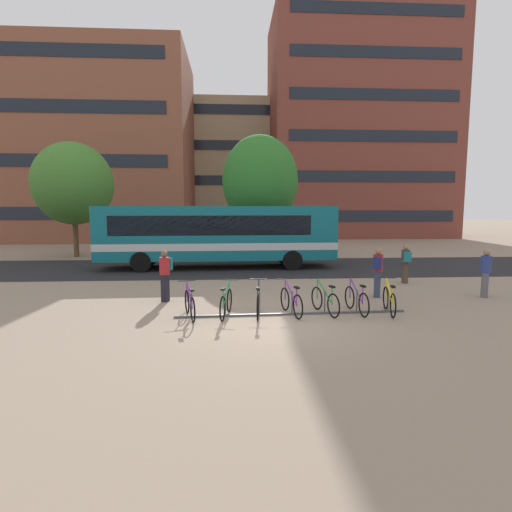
# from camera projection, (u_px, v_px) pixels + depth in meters

# --- Properties ---
(ground) EXTENTS (200.00, 200.00, 0.00)m
(ground) POSITION_uv_depth(u_px,v_px,m) (268.00, 323.00, 10.83)
(ground) COLOR gray
(bus_lane_asphalt) EXTENTS (80.00, 7.20, 0.01)m
(bus_lane_asphalt) POSITION_uv_depth(u_px,v_px,m) (250.00, 267.00, 21.09)
(bus_lane_asphalt) COLOR #232326
(bus_lane_asphalt) RESTS_ON ground
(city_bus) EXTENTS (12.09, 2.90, 3.20)m
(city_bus) POSITION_uv_depth(u_px,v_px,m) (219.00, 234.00, 20.78)
(city_bus) COLOR #0F6070
(city_bus) RESTS_ON ground
(bike_rack) EXTENTS (6.77, 0.35, 0.70)m
(bike_rack) POSITION_uv_depth(u_px,v_px,m) (292.00, 312.00, 11.65)
(bike_rack) COLOR #47474C
(bike_rack) RESTS_ON ground
(parked_bicycle_purple_0) EXTENTS (0.62, 1.68, 0.99)m
(parked_bicycle_purple_0) POSITION_uv_depth(u_px,v_px,m) (190.00, 304.00, 11.32)
(parked_bicycle_purple_0) COLOR black
(parked_bicycle_purple_0) RESTS_ON ground
(parked_bicycle_green_1) EXTENTS (0.52, 1.70, 0.99)m
(parked_bicycle_green_1) POSITION_uv_depth(u_px,v_px,m) (226.00, 303.00, 11.47)
(parked_bicycle_green_1) COLOR black
(parked_bicycle_green_1) RESTS_ON ground
(parked_bicycle_black_2) EXTENTS (0.52, 1.72, 0.99)m
(parked_bicycle_black_2) POSITION_uv_depth(u_px,v_px,m) (258.00, 302.00, 11.58)
(parked_bicycle_black_2) COLOR black
(parked_bicycle_black_2) RESTS_ON ground
(parked_bicycle_purple_3) EXTENTS (0.58, 1.69, 0.99)m
(parked_bicycle_purple_3) POSITION_uv_depth(u_px,v_px,m) (291.00, 302.00, 11.66)
(parked_bicycle_purple_3) COLOR black
(parked_bicycle_purple_3) RESTS_ON ground
(parked_bicycle_green_4) EXTENTS (0.63, 1.68, 0.99)m
(parked_bicycle_green_4) POSITION_uv_depth(u_px,v_px,m) (325.00, 301.00, 11.79)
(parked_bicycle_green_4) COLOR black
(parked_bicycle_green_4) RESTS_ON ground
(parked_bicycle_purple_5) EXTENTS (0.52, 1.72, 0.99)m
(parked_bicycle_purple_5) POSITION_uv_depth(u_px,v_px,m) (356.00, 300.00, 11.88)
(parked_bicycle_purple_5) COLOR black
(parked_bicycle_purple_5) RESTS_ON ground
(parked_bicycle_yellow_6) EXTENTS (0.52, 1.70, 0.99)m
(parked_bicycle_yellow_6) POSITION_uv_depth(u_px,v_px,m) (389.00, 301.00, 11.81)
(parked_bicycle_yellow_6) COLOR black
(parked_bicycle_yellow_6) RESTS_ON ground
(commuter_teal_pack_0) EXTENTS (0.39, 0.56, 1.60)m
(commuter_teal_pack_0) POSITION_uv_depth(u_px,v_px,m) (406.00, 261.00, 16.52)
(commuter_teal_pack_0) COLOR #47382D
(commuter_teal_pack_0) RESTS_ON ground
(commuter_teal_pack_1) EXTENTS (0.43, 0.58, 1.70)m
(commuter_teal_pack_1) POSITION_uv_depth(u_px,v_px,m) (165.00, 272.00, 13.28)
(commuter_teal_pack_1) COLOR black
(commuter_teal_pack_1) RESTS_ON ground
(commuter_teal_pack_2) EXTENTS (0.52, 0.60, 1.68)m
(commuter_teal_pack_2) POSITION_uv_depth(u_px,v_px,m) (486.00, 270.00, 13.89)
(commuter_teal_pack_2) COLOR #565660
(commuter_teal_pack_2) RESTS_ON ground
(commuter_navy_pack_3) EXTENTS (0.51, 0.60, 1.72)m
(commuter_navy_pack_3) POSITION_uv_depth(u_px,v_px,m) (378.00, 269.00, 13.85)
(commuter_navy_pack_3) COLOR #2D3851
(commuter_navy_pack_3) RESTS_ON ground
(street_tree_0) EXTENTS (4.71, 4.71, 7.61)m
(street_tree_0) POSITION_uv_depth(u_px,v_px,m) (260.00, 181.00, 25.02)
(street_tree_0) COLOR brown
(street_tree_0) RESTS_ON ground
(street_tree_1) EXTENTS (4.89, 4.89, 7.21)m
(street_tree_1) POSITION_uv_depth(u_px,v_px,m) (73.00, 184.00, 25.16)
(street_tree_1) COLOR brown
(street_tree_1) RESTS_ON ground
(building_left_wing) EXTENTS (21.97, 11.53, 17.82)m
(building_left_wing) POSITION_uv_depth(u_px,v_px,m) (77.00, 149.00, 39.37)
(building_left_wing) COLOR brown
(building_left_wing) RESTS_ON ground
(building_right_wing) EXTENTS (19.07, 10.68, 23.39)m
(building_right_wing) POSITION_uv_depth(u_px,v_px,m) (358.00, 130.00, 44.26)
(building_right_wing) COLOR brown
(building_right_wing) RESTS_ON ground
(building_centre_block) EXTENTS (17.85, 13.38, 15.70)m
(building_centre_block) POSITION_uv_depth(u_px,v_px,m) (236.00, 172.00, 52.35)
(building_centre_block) COLOR tan
(building_centre_block) RESTS_ON ground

